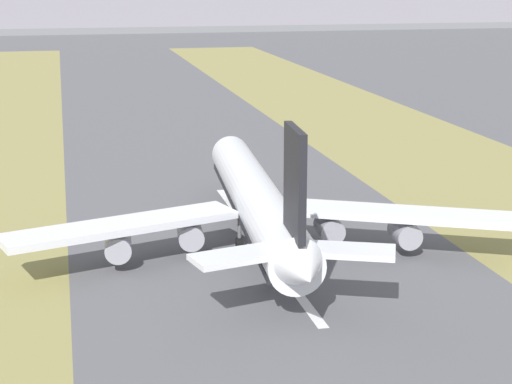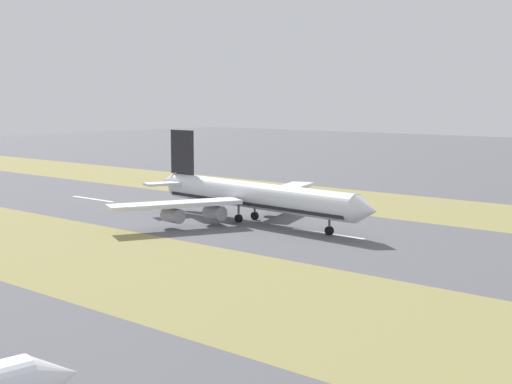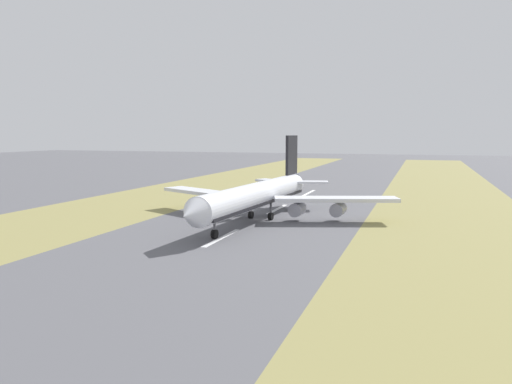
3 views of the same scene
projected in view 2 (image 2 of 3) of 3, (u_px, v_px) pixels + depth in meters
ground_plane at (246, 222)px, 163.07m from camera, size 800.00×800.00×0.00m
grass_median_west at (353, 200)px, 196.98m from camera, size 40.00×600.00×0.01m
grass_median_east at (82, 254)px, 129.15m from camera, size 40.00×600.00×0.01m
centreline_dash_near at (93, 199)px, 200.02m from camera, size 1.20×18.00×0.01m
centreline_dash_mid at (193, 214)px, 174.25m from camera, size 1.20×18.00×0.01m
centreline_dash_far at (327, 233)px, 148.47m from camera, size 1.20×18.00×0.01m
airplane_main_jet at (250, 195)px, 162.29m from camera, size 63.96×67.22×20.20m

